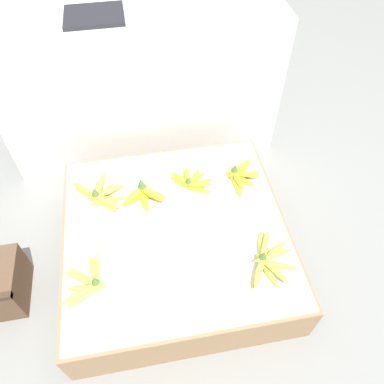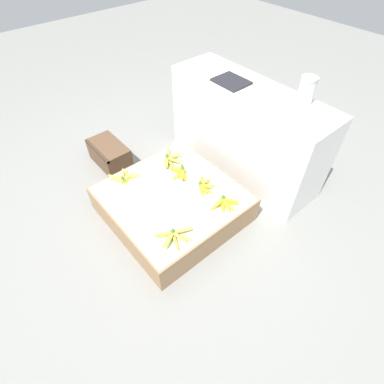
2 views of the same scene
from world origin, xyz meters
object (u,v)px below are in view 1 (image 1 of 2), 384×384
(banana_bunch_middle_midright, at_px, (191,181))
(banana_bunch_middle_right, at_px, (240,175))
(banana_bunch_middle_left, at_px, (100,195))
(banana_bunch_front_left, at_px, (88,282))
(banana_bunch_front_right, at_px, (267,260))
(banana_bunch_middle_midleft, at_px, (143,195))
(foam_tray_white, at_px, (8,23))

(banana_bunch_middle_midright, distance_m, banana_bunch_middle_right, 0.22)
(banana_bunch_middle_left, distance_m, banana_bunch_middle_right, 0.62)
(banana_bunch_front_left, height_order, banana_bunch_middle_midright, banana_bunch_front_left)
(banana_bunch_front_left, height_order, banana_bunch_middle_left, banana_bunch_middle_left)
(banana_bunch_front_left, relative_size, banana_bunch_middle_midright, 1.10)
(banana_bunch_front_left, relative_size, banana_bunch_middle_right, 1.04)
(banana_bunch_front_right, xyz_separation_m, banana_bunch_middle_midleft, (-0.43, 0.39, 0.01))
(banana_bunch_middle_right, bearing_deg, banana_bunch_front_left, -149.11)
(banana_bunch_middle_left, height_order, banana_bunch_middle_right, banana_bunch_middle_right)
(banana_bunch_front_right, distance_m, banana_bunch_middle_midleft, 0.58)
(banana_bunch_middle_midleft, height_order, foam_tray_white, foam_tray_white)
(banana_bunch_middle_left, bearing_deg, banana_bunch_middle_midleft, -12.17)
(foam_tray_white, bearing_deg, banana_bunch_middle_right, -31.61)
(banana_bunch_front_right, distance_m, banana_bunch_middle_midright, 0.49)
(banana_bunch_front_left, xyz_separation_m, banana_bunch_middle_left, (0.05, 0.40, 0.00))
(banana_bunch_middle_left, height_order, banana_bunch_middle_midright, banana_bunch_middle_left)
(banana_bunch_front_left, bearing_deg, banana_bunch_middle_left, 82.59)
(banana_bunch_middle_right, xyz_separation_m, foam_tray_white, (-0.88, 0.54, 0.51))
(banana_bunch_middle_midright, bearing_deg, foam_tray_white, 140.80)
(banana_bunch_front_right, bearing_deg, foam_tray_white, 131.74)
(banana_bunch_front_left, distance_m, banana_bunch_middle_midleft, 0.43)
(banana_bunch_middle_midright, xyz_separation_m, foam_tray_white, (-0.66, 0.54, 0.51))
(banana_bunch_middle_left, xyz_separation_m, banana_bunch_middle_midleft, (0.19, -0.04, 0.01))
(banana_bunch_middle_midleft, height_order, banana_bunch_middle_right, banana_bunch_middle_midleft)
(banana_bunch_front_left, bearing_deg, banana_bunch_front_right, -2.62)
(banana_bunch_front_right, bearing_deg, banana_bunch_middle_right, 88.68)
(banana_bunch_front_left, height_order, banana_bunch_middle_midleft, banana_bunch_middle_midleft)
(banana_bunch_middle_midleft, relative_size, foam_tray_white, 0.78)
(banana_bunch_front_right, distance_m, banana_bunch_middle_left, 0.75)
(banana_bunch_middle_midright, bearing_deg, banana_bunch_middle_left, -179.04)
(banana_bunch_middle_midleft, distance_m, banana_bunch_middle_midright, 0.22)
(banana_bunch_front_right, xyz_separation_m, banana_bunch_middle_left, (-0.61, 0.43, 0.00))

